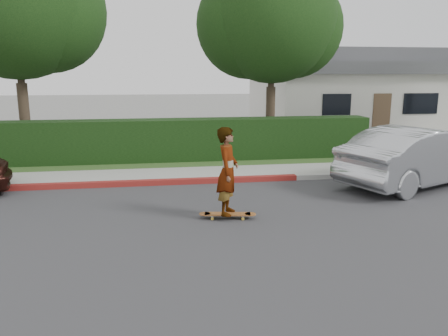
# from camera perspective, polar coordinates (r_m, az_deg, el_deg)

# --- Properties ---
(ground) EXTENTS (120.00, 120.00, 0.00)m
(ground) POSITION_cam_1_polar(r_m,az_deg,el_deg) (8.78, 11.31, -8.08)
(ground) COLOR slate
(ground) RESTS_ON ground
(road) EXTENTS (60.00, 8.00, 0.01)m
(road) POSITION_cam_1_polar(r_m,az_deg,el_deg) (8.77, 11.31, -8.05)
(road) COLOR #2D2D30
(road) RESTS_ON ground
(curb_far) EXTENTS (60.00, 0.20, 0.15)m
(curb_far) POSITION_cam_1_polar(r_m,az_deg,el_deg) (12.52, 4.96, -1.40)
(curb_far) COLOR #9E9E99
(curb_far) RESTS_ON ground
(curb_red_section) EXTENTS (12.00, 0.21, 0.15)m
(curb_red_section) POSITION_cam_1_polar(r_m,az_deg,el_deg) (12.35, -18.23, -2.15)
(curb_red_section) COLOR maroon
(curb_red_section) RESTS_ON ground
(sidewalk_far) EXTENTS (60.00, 1.60, 0.12)m
(sidewalk_far) POSITION_cam_1_polar(r_m,az_deg,el_deg) (13.37, 4.05, -0.57)
(sidewalk_far) COLOR gray
(sidewalk_far) RESTS_ON ground
(planting_strip) EXTENTS (60.00, 1.60, 0.10)m
(planting_strip) POSITION_cam_1_polar(r_m,az_deg,el_deg) (14.90, 2.70, 0.73)
(planting_strip) COLOR #2D4C1E
(planting_strip) RESTS_ON ground
(hedge) EXTENTS (15.00, 1.00, 1.50)m
(hedge) POSITION_cam_1_polar(r_m,az_deg,el_deg) (15.09, -8.99, 3.43)
(hedge) COLOR black
(hedge) RESTS_ON ground
(tree_left) EXTENTS (5.99, 5.21, 8.00)m
(tree_left) POSITION_cam_1_polar(r_m,az_deg,el_deg) (17.19, -25.61, 18.60)
(tree_left) COLOR #33261C
(tree_left) RESTS_ON ground
(tree_center) EXTENTS (5.66, 4.84, 7.44)m
(tree_center) POSITION_cam_1_polar(r_m,az_deg,el_deg) (17.57, 6.12, 18.32)
(tree_center) COLOR #33261C
(tree_center) RESTS_ON ground
(house) EXTENTS (10.60, 8.60, 4.30)m
(house) POSITION_cam_1_polar(r_m,az_deg,el_deg) (26.12, 16.20, 9.71)
(house) COLOR beige
(house) RESTS_ON ground
(skateboard) EXTENTS (1.22, 0.43, 0.11)m
(skateboard) POSITION_cam_1_polar(r_m,az_deg,el_deg) (9.25, 0.47, -6.07)
(skateboard) COLOR #B69432
(skateboard) RESTS_ON ground
(skateboarder) EXTENTS (0.64, 0.78, 1.83)m
(skateboarder) POSITION_cam_1_polar(r_m,az_deg,el_deg) (9.01, 0.48, -0.42)
(skateboarder) COLOR white
(skateboarder) RESTS_ON skateboard
(car_silver) EXTENTS (5.17, 3.50, 1.61)m
(car_silver) POSITION_cam_1_polar(r_m,az_deg,el_deg) (13.00, 24.01, 1.38)
(car_silver) COLOR #B3B6BB
(car_silver) RESTS_ON ground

